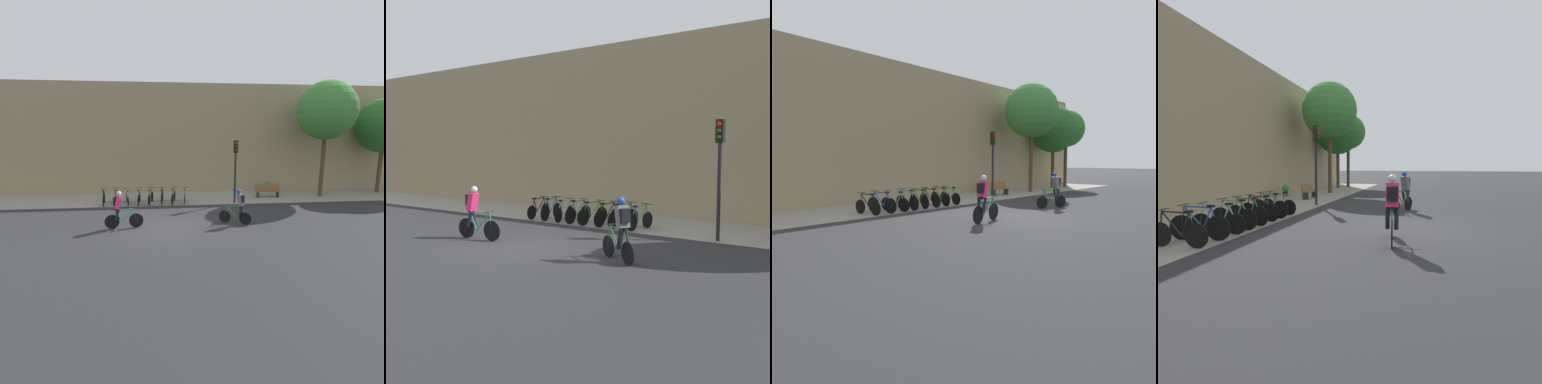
{
  "view_description": "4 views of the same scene",
  "coord_description": "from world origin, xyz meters",
  "views": [
    {
      "loc": [
        -0.14,
        -13.55,
        4.38
      ],
      "look_at": [
        1.56,
        2.48,
        1.23
      ],
      "focal_mm": 28.0,
      "sensor_mm": 36.0,
      "label": 1
    },
    {
      "loc": [
        10.36,
        -10.33,
        2.96
      ],
      "look_at": [
        0.2,
        2.98,
        1.51
      ],
      "focal_mm": 45.0,
      "sensor_mm": 36.0,
      "label": 2
    },
    {
      "loc": [
        -12.88,
        -8.32,
        2.31
      ],
      "look_at": [
        0.15,
        3.17,
        0.84
      ],
      "focal_mm": 35.0,
      "sensor_mm": 36.0,
      "label": 3
    },
    {
      "loc": [
        -9.58,
        -0.61,
        2.0
      ],
      "look_at": [
        1.42,
        2.25,
        0.99
      ],
      "focal_mm": 28.0,
      "sensor_mm": 36.0,
      "label": 4
    }
  ],
  "objects": [
    {
      "name": "traffic_light_pole",
      "position": [
        4.56,
        4.82,
        2.73
      ],
      "size": [
        0.26,
        0.3,
        3.96
      ],
      "color": "black",
      "rests_on": "ground"
    },
    {
      "name": "building_facade",
      "position": [
        0.0,
        9.3,
        4.0
      ],
      "size": [
        44.0,
        0.6,
        8.0
      ],
      "primitive_type": "cube",
      "color": "#9E8966",
      "rests_on": "ground"
    },
    {
      "name": "kerb_strip",
      "position": [
        0.0,
        6.75,
        0.0
      ],
      "size": [
        44.0,
        4.5,
        0.01
      ],
      "primitive_type": "cube",
      "color": "gray",
      "rests_on": "ground"
    },
    {
      "name": "parked_bike_2",
      "position": [
        -2.25,
        5.25,
        0.38
      ],
      "size": [
        0.48,
        1.65,
        0.94
      ],
      "color": "black",
      "rests_on": "ground"
    },
    {
      "name": "parked_bike_5",
      "position": [
        -0.07,
        5.25,
        0.39
      ],
      "size": [
        0.46,
        1.64,
        0.96
      ],
      "color": "black",
      "rests_on": "ground"
    },
    {
      "name": "parked_bike_4",
      "position": [
        -0.8,
        5.25,
        0.4
      ],
      "size": [
        0.46,
        1.69,
        0.96
      ],
      "color": "black",
      "rests_on": "ground"
    },
    {
      "name": "cyclist_grey",
      "position": [
        3.64,
        0.36,
        0.95
      ],
      "size": [
        1.49,
        0.81,
        1.75
      ],
      "color": "black",
      "rests_on": "ground"
    },
    {
      "name": "parked_bike_6",
      "position": [
        0.66,
        5.25,
        0.41
      ],
      "size": [
        0.49,
        1.7,
        0.98
      ],
      "color": "black",
      "rests_on": "ground"
    },
    {
      "name": "parked_bike_7",
      "position": [
        1.39,
        5.25,
        0.39
      ],
      "size": [
        0.46,
        1.61,
        0.95
      ],
      "color": "black",
      "rests_on": "ground"
    },
    {
      "name": "ground",
      "position": [
        0.0,
        0.0,
        0.0
      ],
      "size": [
        200.0,
        200.0,
        0.0
      ],
      "primitive_type": "plane",
      "color": "#2B2B2D"
    },
    {
      "name": "parked_bike_1",
      "position": [
        -2.98,
        5.25,
        0.4
      ],
      "size": [
        0.47,
        1.68,
        0.97
      ],
      "color": "black",
      "rests_on": "ground"
    },
    {
      "name": "parked_bike_3",
      "position": [
        -1.52,
        5.25,
        0.4
      ],
      "size": [
        0.46,
        1.67,
        0.97
      ],
      "color": "black",
      "rests_on": "ground"
    },
    {
      "name": "parked_bike_0",
      "position": [
        -3.71,
        5.25,
        0.38
      ],
      "size": [
        0.46,
        1.6,
        0.94
      ],
      "color": "black",
      "rests_on": "ground"
    },
    {
      "name": "cyclist_pink",
      "position": [
        -2.07,
        0.25,
        0.95
      ],
      "size": [
        1.78,
        0.5,
        1.78
      ],
      "color": "black",
      "rests_on": "ground"
    }
  ]
}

